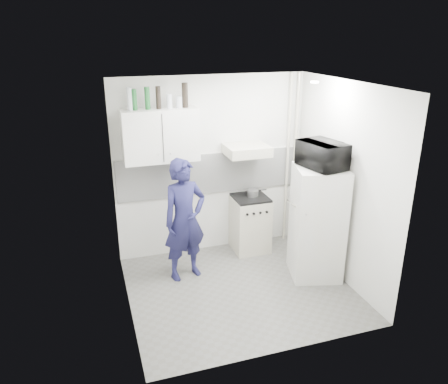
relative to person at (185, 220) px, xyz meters
name	(u,v)px	position (x,y,z in m)	size (l,w,h in m)	color
floor	(240,289)	(0.58, -0.55, -0.83)	(2.80, 2.80, 0.00)	#5A5955
ceiling	(243,84)	(0.58, -0.55, 1.77)	(2.80, 2.80, 0.00)	white
wall_back	(211,166)	(0.58, 0.70, 0.47)	(2.80, 2.80, 0.00)	beige
wall_left	(122,209)	(-0.82, -0.55, 0.47)	(2.60, 2.60, 0.00)	beige
wall_right	(343,183)	(1.98, -0.55, 0.47)	(2.60, 2.60, 0.00)	beige
person	(185,220)	(0.00, 0.00, 0.00)	(0.60, 0.40, 1.65)	#18183D
stove	(250,224)	(1.10, 0.45, -0.41)	(0.52, 0.52, 0.83)	#B9B39C
fridge	(317,223)	(1.68, -0.50, -0.06)	(0.63, 0.63, 1.53)	beige
stove_top	(251,198)	(1.10, 0.45, 0.01)	(0.50, 0.50, 0.03)	black
saucepan	(253,193)	(1.14, 0.48, 0.08)	(0.17, 0.17, 0.09)	silver
microwave	(323,155)	(1.68, -0.50, 0.87)	(0.41, 0.60, 0.33)	black
bottle_a	(130,99)	(-0.54, 0.53, 1.52)	(0.07, 0.07, 0.29)	#B2B7BC
bottle_b	(134,100)	(-0.48, 0.53, 1.51)	(0.07, 0.07, 0.27)	#144C1E
bottle_c	(147,98)	(-0.32, 0.53, 1.52)	(0.07, 0.07, 0.29)	#144C1E
bottle_d	(158,98)	(-0.18, 0.53, 1.52)	(0.07, 0.07, 0.29)	black
canister_a	(169,101)	(-0.03, 0.53, 1.47)	(0.07, 0.07, 0.18)	#B2B7BC
canister_b	(179,102)	(0.10, 0.53, 1.45)	(0.08, 0.08, 0.15)	#B2B7BC
bottle_e	(185,95)	(0.18, 0.53, 1.53)	(0.08, 0.08, 0.32)	black
upper_cabinet	(160,135)	(-0.17, 0.53, 1.02)	(1.00, 0.35, 0.70)	beige
range_hood	(247,150)	(1.03, 0.45, 0.74)	(0.60, 0.50, 0.14)	#B9B39C
backsplash	(212,173)	(0.58, 0.69, 0.37)	(2.74, 0.03, 0.60)	white
pipe_a	(295,160)	(1.88, 0.62, 0.47)	(0.05, 0.05, 2.60)	#B9B39C
pipe_b	(287,161)	(1.76, 0.62, 0.47)	(0.04, 0.04, 2.60)	#B9B39C
ceiling_spot_fixture	(315,82)	(1.58, -0.35, 1.74)	(0.10, 0.10, 0.02)	white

